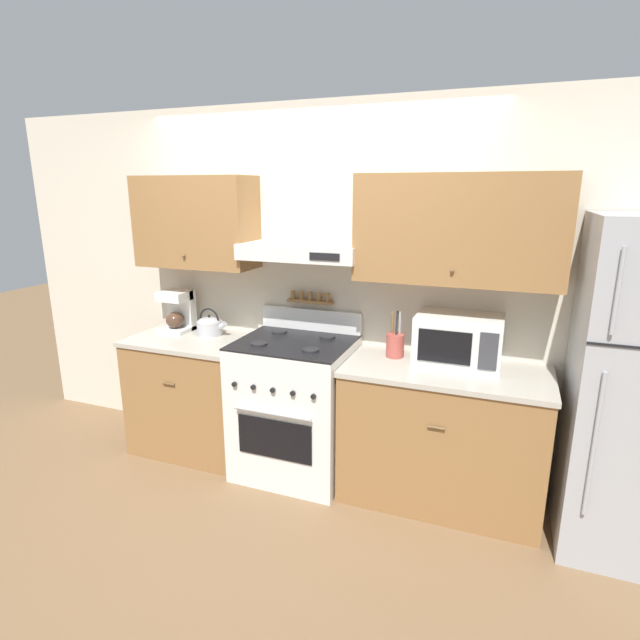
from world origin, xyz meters
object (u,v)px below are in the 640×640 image
Objects in this scene: tea_kettle at (210,325)px; utensil_crock at (395,345)px; stove_range at (295,407)px; microwave at (458,340)px; coffee_maker at (178,311)px.

tea_kettle is 1.43m from utensil_crock.
microwave reaches higher than stove_range.
utensil_crock is (1.73, -0.03, -0.07)m from coffee_maker.
microwave is (1.82, 0.02, 0.08)m from tea_kettle.
coffee_maker is (-1.06, 0.17, 0.56)m from stove_range.
microwave is (1.06, 0.16, 0.56)m from stove_range.
stove_range is 2.15× the size of microwave.
tea_kettle is (-0.76, 0.14, 0.48)m from stove_range.
coffee_maker is at bearing 174.91° from tea_kettle.
coffee_maker is 2.12m from microwave.
microwave is 1.69× the size of utensil_crock.
utensil_crock is at bearing -0.89° from coffee_maker.
tea_kettle is 0.47× the size of microwave.
microwave is at bearing 8.64° from stove_range.
coffee_maker is 0.60× the size of microwave.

